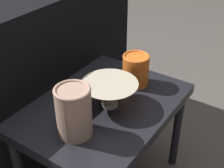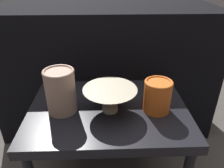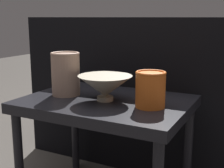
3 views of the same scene
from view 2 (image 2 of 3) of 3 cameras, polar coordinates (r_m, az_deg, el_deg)
table at (r=0.93m, az=-0.97°, el=-8.80°), size 0.64×0.47×0.45m
couch_backdrop at (r=1.40m, az=-1.48°, el=4.08°), size 1.27×0.50×0.77m
bowl at (r=0.85m, az=-0.51°, el=-3.74°), size 0.21×0.21×0.10m
vase_textured_left at (r=0.86m, az=-13.29°, el=-1.65°), size 0.12×0.12×0.18m
vase_colorful_right at (r=0.87m, az=11.79°, el=-2.94°), size 0.11×0.11×0.13m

